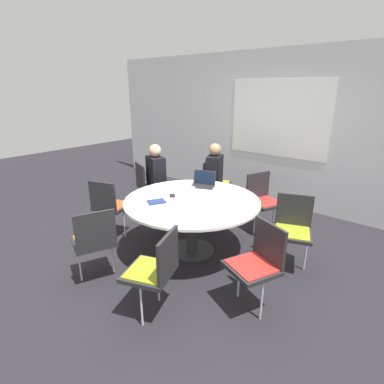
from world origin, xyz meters
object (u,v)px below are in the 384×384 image
Objects in this scene: spiral_notebook at (156,202)px; coffee_cup at (192,190)px; person_1 at (157,175)px; chair_2 at (109,203)px; chair_6 at (293,226)px; chair_7 at (263,197)px; chair_5 at (257,259)px; chair_1 at (148,183)px; chair_3 at (95,238)px; chair_0 at (213,180)px; chair_4 at (156,267)px; laptop at (204,182)px; cell_phone at (172,196)px; person_0 at (215,174)px.

coffee_cup is (0.12, 0.55, 0.03)m from spiral_notebook.
chair_2 is at bearing -64.99° from person_1.
chair_6 is at bearing 4.73° from chair_2.
person_1 is at bearing 73.81° from chair_2.
chair_7 is 0.71× the size of person_1.
chair_6 is 3.42× the size of spiral_notebook.
chair_5 is 1.45m from spiral_notebook.
chair_1 is 2.00m from chair_3.
spiral_notebook is (0.91, -0.89, 0.02)m from person_1.
coffee_cup is at bearing -7.23° from chair_7.
chair_5 and chair_7 have the same top height.
chair_0 is 2.77m from chair_4.
chair_7 is at bearing 22.66° from laptop.
chair_1 is 1.00× the size of chair_7.
chair_0 is 3.42× the size of spiral_notebook.
chair_1 is 2.56m from chair_4.
coffee_cup is 0.55× the size of cell_phone.
chair_3 is 1.00× the size of chair_7.
chair_4 is at bearing -17.44° from chair_1.
chair_2 is at bearing -156.41° from cell_phone.
laptop reaches higher than chair_2.
laptop is at bearing 2.78° from chair_4.
chair_6 is 1.38m from laptop.
person_1 is at bearing 46.94° from chair_3.
chair_6 is 0.98m from chair_7.
cell_phone is at bearing 15.99° from chair_3.
chair_1 is 1.00× the size of chair_4.
chair_0 and chair_3 have the same top height.
laptop is at bearing 4.03° from chair_0.
chair_7 reaches higher than spiral_notebook.
spiral_notebook is at bearing -14.49° from chair_1.
chair_4 is at bearing -44.86° from spiral_notebook.
chair_1 is 5.84× the size of cell_phone.
laptop is (-0.73, 1.66, 0.26)m from chair_4.
cell_phone is (0.12, 1.10, 0.21)m from chair_3.
chair_0 is 1.99m from chair_6.
chair_0 is at bearing 113.02° from coffee_cup.
chair_2 reaches higher than cell_phone.
chair_0 is 1.89m from chair_2.
laptop reaches higher than chair_5.
chair_1 reaches higher than cell_phone.
laptop reaches higher than chair_1.
chair_6 is (0.62, 1.63, 0.00)m from chair_4.
person_0 is (-1.62, 0.69, 0.19)m from chair_6.
chair_4 reaches higher than spiral_notebook.
coffee_cup is (-0.55, -0.98, 0.25)m from chair_7.
person_0 is at bearing 99.28° from cell_phone.
chair_6 is at bearing 22.83° from person_1.
spiral_notebook is at bearing 20.59° from chair_5.
chair_4 is 5.84× the size of cell_phone.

